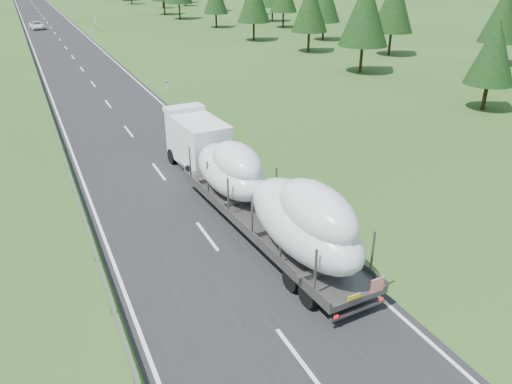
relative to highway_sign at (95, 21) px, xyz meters
name	(u,v)px	position (x,y,z in m)	size (l,w,h in m)	color
ground	(207,236)	(-7.20, -80.00, -1.81)	(400.00, 400.00, 0.00)	#284918
road_surface	(47,22)	(-7.20, 20.00, -1.80)	(10.00, 400.00, 0.02)	black
guardrail	(19,21)	(-12.50, 19.94, -1.21)	(0.10, 400.00, 0.76)	slate
marker_posts	(55,1)	(-0.70, 75.00, -1.27)	(0.13, 350.08, 1.00)	silver
highway_sign	(95,21)	(0.00, 0.00, 0.00)	(0.08, 0.90, 2.60)	slate
boat_truck	(252,183)	(-4.68, -79.84, 0.50)	(3.66, 19.62, 4.39)	white
distant_van	(37,25)	(-9.72, 8.39, -1.08)	(2.41, 5.23, 1.45)	silver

